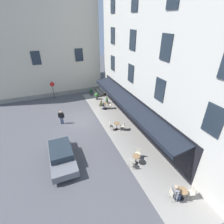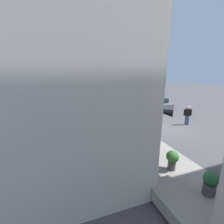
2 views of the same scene
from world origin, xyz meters
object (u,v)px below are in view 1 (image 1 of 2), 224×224
(cafe_table_streetside, at_px, (182,193))
(walking_pedestrian_in_black, at_px, (61,116))
(cafe_table_near_entrance, at_px, (117,125))
(cafe_chair_cream_near_door, at_px, (111,126))
(cafe_chair_cream_kerbside, at_px, (173,194))
(cafe_chair_cream_corner_right, at_px, (192,192))
(cafe_table_far_end, at_px, (105,105))
(no_parking_sign, at_px, (53,87))
(seated_companion_in_olive, at_px, (102,104))
(cafe_chair_cream_corner_left, at_px, (138,152))
(potted_plant_entrance_right, at_px, (107,99))
(cafe_chair_cream_facing_street, at_px, (123,125))
(parked_car_grey, at_px, (61,155))
(seated_patron_in_grey, at_px, (176,192))
(potted_plant_entrance_left, at_px, (91,92))
(cafe_chair_cream_under_awning, at_px, (131,162))
(cafe_chair_cream_back_row, at_px, (110,105))
(potted_plant_by_steps, at_px, (97,96))
(cafe_table_mid_terrace, at_px, (136,158))
(cafe_chair_cream_by_window, at_px, (100,105))

(cafe_table_streetside, bearing_deg, walking_pedestrian_in_black, 26.28)
(cafe_table_near_entrance, height_order, cafe_chair_cream_near_door, cafe_chair_cream_near_door)
(cafe_chair_cream_kerbside, height_order, cafe_chair_cream_corner_right, same)
(cafe_table_far_end, bearing_deg, no_parking_sign, 45.54)
(cafe_table_near_entrance, bearing_deg, seated_companion_in_olive, -0.54)
(cafe_chair_cream_corner_left, xyz_separation_m, potted_plant_entrance_right, (10.36, -1.21, 0.00))
(cafe_chair_cream_facing_street, height_order, no_parking_sign, no_parking_sign)
(cafe_chair_cream_facing_street, xyz_separation_m, parked_car_grey, (-2.11, 6.25, 0.16))
(seated_patron_in_grey, xyz_separation_m, potted_plant_entrance_left, (17.79, 0.26, -0.19))
(cafe_chair_cream_kerbside, height_order, parked_car_grey, parked_car_grey)
(cafe_chair_cream_kerbside, height_order, seated_patron_in_grey, seated_patron_in_grey)
(cafe_chair_cream_corner_left, height_order, walking_pedestrian_in_black, walking_pedestrian_in_black)
(cafe_chair_cream_near_door, height_order, parked_car_grey, parked_car_grey)
(cafe_table_streetside, bearing_deg, parked_car_grey, 47.24)
(potted_plant_entrance_left, bearing_deg, cafe_chair_cream_under_awning, 175.78)
(cafe_chair_cream_corner_right, relative_size, walking_pedestrian_in_black, 0.58)
(cafe_table_near_entrance, distance_m, cafe_chair_cream_facing_street, 0.63)
(cafe_table_near_entrance, relative_size, cafe_chair_cream_under_awning, 0.82)
(cafe_table_far_end, height_order, seated_patron_in_grey, seated_patron_in_grey)
(cafe_chair_cream_corner_left, distance_m, cafe_chair_cream_back_row, 8.81)
(no_parking_sign, bearing_deg, walking_pedestrian_in_black, -178.85)
(cafe_table_far_end, bearing_deg, cafe_chair_cream_kerbside, 178.50)
(cafe_chair_cream_back_row, distance_m, potted_plant_by_steps, 3.38)
(cafe_chair_cream_under_awning, bearing_deg, potted_plant_entrance_left, -4.22)
(cafe_chair_cream_corner_right, distance_m, cafe_table_far_end, 13.27)
(cafe_table_near_entrance, height_order, cafe_chair_cream_corner_right, cafe_chair_cream_corner_right)
(walking_pedestrian_in_black, distance_m, potted_plant_by_steps, 7.03)
(parked_car_grey, bearing_deg, cafe_table_far_end, -40.96)
(potted_plant_by_steps, bearing_deg, cafe_chair_cream_back_row, -167.42)
(no_parking_sign, xyz_separation_m, parked_car_grey, (-12.56, 0.59, -1.08))
(cafe_table_mid_terrace, height_order, cafe_chair_cream_by_window, cafe_chair_cream_by_window)
(cafe_chair_cream_under_awning, distance_m, cafe_table_streetside, 3.79)
(cafe_chair_cream_corner_right, height_order, cafe_table_far_end, cafe_chair_cream_corner_right)
(potted_plant_by_steps, bearing_deg, cafe_chair_cream_near_door, 173.03)
(cafe_chair_cream_facing_street, height_order, cafe_table_streetside, cafe_chair_cream_facing_street)
(cafe_chair_cream_corner_left, relative_size, seated_patron_in_grey, 0.71)
(seated_companion_in_olive, relative_size, potted_plant_entrance_left, 1.38)
(seated_patron_in_grey, bearing_deg, cafe_table_near_entrance, 2.18)
(potted_plant_by_steps, bearing_deg, cafe_table_far_end, -177.59)
(cafe_table_streetside, distance_m, potted_plant_by_steps, 16.16)
(cafe_chair_cream_corner_right, bearing_deg, cafe_table_far_end, 3.80)
(cafe_chair_cream_back_row, bearing_deg, cafe_table_streetside, 178.54)
(seated_companion_in_olive, bearing_deg, potted_plant_entrance_right, -40.97)
(cafe_chair_cream_facing_street, relative_size, seated_patron_in_grey, 0.71)
(cafe_chair_cream_under_awning, xyz_separation_m, potted_plant_entrance_left, (14.52, -1.07, -0.05))
(cafe_chair_cream_facing_street, relative_size, potted_plant_by_steps, 0.97)
(cafe_table_mid_terrace, bearing_deg, cafe_table_far_end, -5.45)
(seated_companion_in_olive, xyz_separation_m, potted_plant_by_steps, (2.99, -0.27, -0.13))
(cafe_chair_cream_under_awning, height_order, cafe_chair_cream_corner_right, same)
(cafe_chair_cream_near_door, xyz_separation_m, cafe_chair_cream_facing_street, (-0.45, -1.16, 0.00))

